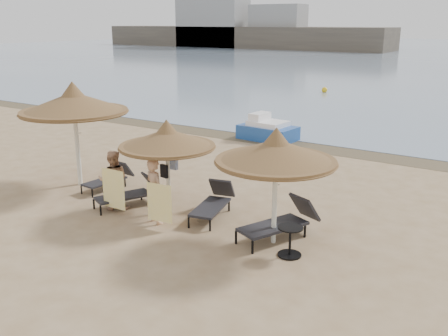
{
  "coord_description": "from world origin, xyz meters",
  "views": [
    {
      "loc": [
        8.21,
        -9.45,
        5.02
      ],
      "look_at": [
        1.3,
        1.2,
        1.28
      ],
      "focal_mm": 40.0,
      "sensor_mm": 36.0,
      "label": 1
    }
  ],
  "objects_px": {
    "lounger_far_right": "(282,221)",
    "lounger_far_left": "(110,177)",
    "lounger_near_left": "(132,192)",
    "person_right": "(155,186)",
    "side_table": "(290,242)",
    "palapa_left": "(74,103)",
    "palapa_center": "(167,139)",
    "lounger_near_right": "(214,201)",
    "person_left": "(113,176)",
    "pedal_boat": "(267,130)",
    "palapa_right": "(276,152)"
  },
  "relations": [
    {
      "from": "palapa_right",
      "to": "person_right",
      "type": "xyz_separation_m",
      "value": [
        -3.11,
        -0.59,
        -1.21
      ]
    },
    {
      "from": "side_table",
      "to": "lounger_far_right",
      "type": "bearing_deg",
      "value": 126.26
    },
    {
      "from": "lounger_far_left",
      "to": "lounger_far_right",
      "type": "height_order",
      "value": "lounger_far_right"
    },
    {
      "from": "palapa_right",
      "to": "lounger_near_right",
      "type": "distance_m",
      "value": 2.89
    },
    {
      "from": "palapa_right",
      "to": "lounger_far_right",
      "type": "distance_m",
      "value": 1.82
    },
    {
      "from": "lounger_near_left",
      "to": "lounger_far_right",
      "type": "xyz_separation_m",
      "value": [
        4.56,
        0.35,
        0.05
      ]
    },
    {
      "from": "palapa_center",
      "to": "lounger_near_right",
      "type": "bearing_deg",
      "value": 20.6
    },
    {
      "from": "lounger_near_left",
      "to": "person_right",
      "type": "bearing_deg",
      "value": 1.25
    },
    {
      "from": "lounger_near_right",
      "to": "lounger_near_left",
      "type": "bearing_deg",
      "value": -178.27
    },
    {
      "from": "lounger_far_left",
      "to": "palapa_left",
      "type": "bearing_deg",
      "value": -161.49
    },
    {
      "from": "person_left",
      "to": "lounger_far_left",
      "type": "bearing_deg",
      "value": -77.19
    },
    {
      "from": "palapa_center",
      "to": "person_left",
      "type": "height_order",
      "value": "palapa_center"
    },
    {
      "from": "palapa_center",
      "to": "lounger_near_right",
      "type": "relative_size",
      "value": 1.28
    },
    {
      "from": "lounger_near_right",
      "to": "side_table",
      "type": "bearing_deg",
      "value": -34.89
    },
    {
      "from": "palapa_center",
      "to": "side_table",
      "type": "distance_m",
      "value": 4.36
    },
    {
      "from": "palapa_right",
      "to": "side_table",
      "type": "bearing_deg",
      "value": -34.47
    },
    {
      "from": "palapa_left",
      "to": "palapa_center",
      "type": "bearing_deg",
      "value": -4.37
    },
    {
      "from": "lounger_near_left",
      "to": "person_left",
      "type": "xyz_separation_m",
      "value": [
        -0.2,
        -0.49,
        0.59
      ]
    },
    {
      "from": "palapa_left",
      "to": "palapa_center",
      "type": "relative_size",
      "value": 1.28
    },
    {
      "from": "lounger_near_left",
      "to": "lounger_near_right",
      "type": "height_order",
      "value": "lounger_near_right"
    },
    {
      "from": "person_left",
      "to": "lounger_near_left",
      "type": "bearing_deg",
      "value": -147.9
    },
    {
      "from": "lounger_far_left",
      "to": "lounger_near_right",
      "type": "bearing_deg",
      "value": 2.58
    },
    {
      "from": "palapa_left",
      "to": "palapa_right",
      "type": "xyz_separation_m",
      "value": [
        7.21,
        -0.51,
        -0.41
      ]
    },
    {
      "from": "lounger_far_left",
      "to": "lounger_far_right",
      "type": "distance_m",
      "value": 6.19
    },
    {
      "from": "lounger_near_right",
      "to": "side_table",
      "type": "distance_m",
      "value": 2.99
    },
    {
      "from": "lounger_far_left",
      "to": "person_left",
      "type": "xyz_separation_m",
      "value": [
        1.42,
        -1.25,
        0.63
      ]
    },
    {
      "from": "side_table",
      "to": "person_left",
      "type": "bearing_deg",
      "value": -179.65
    },
    {
      "from": "palapa_left",
      "to": "side_table",
      "type": "xyz_separation_m",
      "value": [
        7.85,
        -0.95,
        -2.29
      ]
    },
    {
      "from": "lounger_far_right",
      "to": "person_right",
      "type": "bearing_deg",
      "value": -140.32
    },
    {
      "from": "palapa_left",
      "to": "pedal_boat",
      "type": "height_order",
      "value": "palapa_left"
    },
    {
      "from": "person_left",
      "to": "person_right",
      "type": "bearing_deg",
      "value": 139.78
    },
    {
      "from": "pedal_boat",
      "to": "palapa_left",
      "type": "bearing_deg",
      "value": -97.1
    },
    {
      "from": "side_table",
      "to": "person_left",
      "type": "xyz_separation_m",
      "value": [
        -5.34,
        -0.03,
        0.65
      ]
    },
    {
      "from": "palapa_left",
      "to": "lounger_far_right",
      "type": "height_order",
      "value": "palapa_left"
    },
    {
      "from": "lounger_far_left",
      "to": "side_table",
      "type": "distance_m",
      "value": 6.87
    },
    {
      "from": "lounger_near_right",
      "to": "palapa_right",
      "type": "bearing_deg",
      "value": -30.49
    },
    {
      "from": "side_table",
      "to": "person_right",
      "type": "bearing_deg",
      "value": -177.64
    },
    {
      "from": "lounger_near_left",
      "to": "person_left",
      "type": "distance_m",
      "value": 0.79
    },
    {
      "from": "lounger_far_left",
      "to": "palapa_right",
      "type": "bearing_deg",
      "value": -2.91
    },
    {
      "from": "lounger_near_right",
      "to": "palapa_left",
      "type": "bearing_deg",
      "value": 168.27
    },
    {
      "from": "lounger_near_left",
      "to": "lounger_far_left",
      "type": "bearing_deg",
      "value": 179.49
    },
    {
      "from": "lounger_near_right",
      "to": "person_left",
      "type": "xyz_separation_m",
      "value": [
        -2.56,
        -1.13,
        0.59
      ]
    },
    {
      "from": "person_right",
      "to": "palapa_left",
      "type": "bearing_deg",
      "value": 4.35
    },
    {
      "from": "palapa_left",
      "to": "lounger_near_right",
      "type": "relative_size",
      "value": 1.64
    },
    {
      "from": "lounger_near_left",
      "to": "pedal_boat",
      "type": "relative_size",
      "value": 0.76
    },
    {
      "from": "lounger_far_right",
      "to": "lounger_far_left",
      "type": "bearing_deg",
      "value": -161.06
    },
    {
      "from": "palapa_right",
      "to": "palapa_center",
      "type": "bearing_deg",
      "value": 176.29
    },
    {
      "from": "palapa_right",
      "to": "person_left",
      "type": "bearing_deg",
      "value": -174.34
    },
    {
      "from": "palapa_left",
      "to": "palapa_center",
      "type": "distance_m",
      "value": 3.94
    },
    {
      "from": "person_left",
      "to": "pedal_boat",
      "type": "xyz_separation_m",
      "value": [
        -0.5,
        9.83,
        -0.55
      ]
    }
  ]
}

